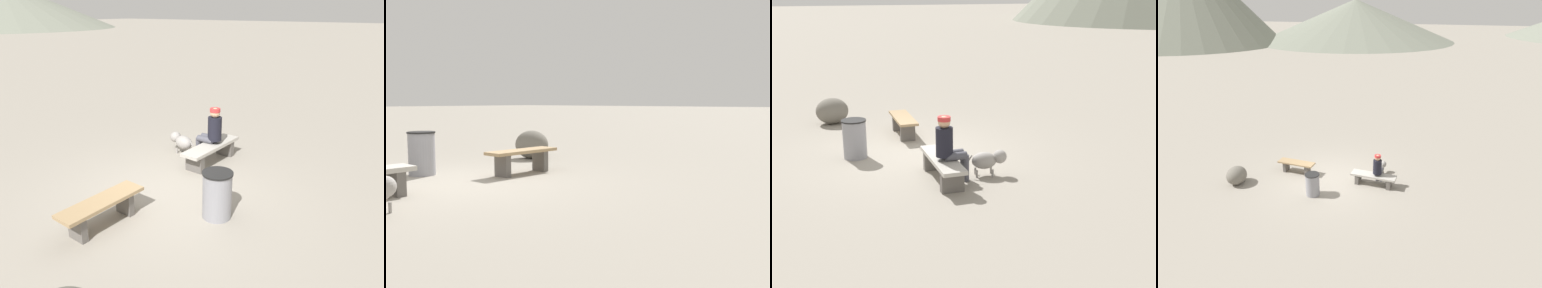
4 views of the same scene
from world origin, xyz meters
TOP-DOWN VIEW (x-y plane):
  - ground at (0.00, 0.00)m, footprint 210.00×210.00m
  - bench_left at (-1.55, 0.16)m, footprint 1.53×0.50m
  - bench_right at (1.71, 0.12)m, footprint 1.74×0.52m
  - seated_person at (1.85, 0.20)m, footprint 0.33×0.62m
  - dog at (1.79, 1.03)m, footprint 0.43×0.78m
  - trash_bin at (-0.22, -1.23)m, footprint 0.53×0.53m
  - boulder at (-3.34, -1.36)m, footprint 0.82×0.93m
  - distant_peak_1 at (-14.35, 50.79)m, footprint 35.33×35.33m

SIDE VIEW (x-z plane):
  - ground at x=0.00m, z-range -0.06..0.00m
  - bench_right at x=1.71m, z-range 0.09..0.53m
  - dog at x=1.79m, z-range 0.07..0.58m
  - bench_left at x=-1.55m, z-range 0.10..0.57m
  - boulder at x=-3.34m, z-range 0.00..0.70m
  - trash_bin at x=-0.22m, z-range 0.00..0.84m
  - seated_person at x=1.85m, z-range 0.10..1.39m
  - distant_peak_1 at x=-14.35m, z-range 0.00..7.04m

